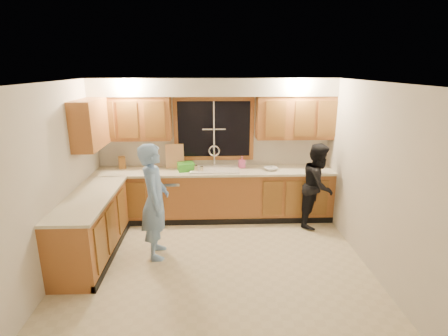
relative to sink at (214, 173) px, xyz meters
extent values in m
plane|color=beige|center=(0.00, -1.60, -0.86)|extent=(4.20, 4.20, 0.00)
plane|color=white|center=(0.00, -1.60, 1.64)|extent=(4.20, 4.20, 0.00)
plane|color=beige|center=(0.00, 0.30, 0.39)|extent=(4.20, 0.00, 4.20)
plane|color=beige|center=(-2.10, -1.60, 0.39)|extent=(0.00, 3.80, 3.80)
plane|color=beige|center=(2.10, -1.60, 0.39)|extent=(0.00, 3.80, 3.80)
cube|color=#A2612F|center=(0.00, 0.00, -0.42)|extent=(4.20, 0.60, 0.88)
cube|color=#A2612F|center=(-1.80, -1.25, -0.42)|extent=(0.60, 1.90, 0.88)
cube|color=beige|center=(0.00, -0.02, 0.04)|extent=(4.20, 0.63, 0.04)
cube|color=beige|center=(-1.79, -1.25, 0.04)|extent=(0.63, 1.90, 0.04)
cube|color=#A2612F|center=(-1.43, 0.13, 0.96)|extent=(1.35, 0.33, 0.75)
cube|color=#A2612F|center=(1.43, 0.13, 0.96)|extent=(1.35, 0.33, 0.75)
cube|color=#A2612F|center=(-1.94, -0.48, 0.96)|extent=(0.33, 0.90, 0.75)
cube|color=silver|center=(0.00, 0.12, 1.49)|extent=(4.20, 0.35, 0.30)
cube|color=black|center=(0.00, 0.29, 0.74)|extent=(1.30, 0.01, 1.00)
cube|color=#A2612F|center=(0.00, 0.28, 1.27)|extent=(1.44, 0.03, 0.07)
cube|color=#A2612F|center=(0.00, 0.28, 0.20)|extent=(1.44, 0.03, 0.07)
cube|color=#A2612F|center=(-0.69, 0.28, 0.74)|extent=(0.07, 0.03, 1.00)
cube|color=#A2612F|center=(0.69, 0.28, 0.74)|extent=(0.07, 0.03, 1.00)
cube|color=white|center=(0.00, 0.00, 0.07)|extent=(0.86, 0.52, 0.03)
cube|color=white|center=(-0.21, 0.00, -0.02)|extent=(0.38, 0.42, 0.18)
cube|color=white|center=(0.21, 0.00, -0.02)|extent=(0.38, 0.42, 0.18)
cylinder|color=silver|center=(0.00, 0.20, 0.22)|extent=(0.04, 0.04, 0.28)
torus|color=silver|center=(0.00, 0.20, 0.36)|extent=(0.21, 0.03, 0.21)
cube|color=white|center=(-0.85, -0.01, -0.45)|extent=(0.60, 0.56, 0.82)
cube|color=white|center=(-1.80, -1.82, -0.41)|extent=(0.58, 0.75, 0.90)
imported|color=#77A3E0|center=(-0.86, -1.29, -0.02)|extent=(0.46, 0.65, 1.68)
imported|color=black|center=(1.77, -0.35, -0.14)|extent=(0.84, 0.89, 1.46)
cube|color=brown|center=(-1.66, 0.16, 0.16)|extent=(0.14, 0.13, 0.22)
cube|color=tan|center=(-0.71, 0.16, 0.27)|extent=(0.34, 0.15, 0.43)
cube|color=green|center=(-0.50, -0.01, 0.12)|extent=(0.33, 0.32, 0.13)
imported|color=#EF5BA0|center=(0.50, 0.12, 0.16)|extent=(0.12, 0.13, 0.21)
imported|color=silver|center=(1.00, -0.07, 0.08)|extent=(0.30, 0.30, 0.06)
cylinder|color=#C1B794|center=(-0.22, -0.14, 0.11)|extent=(0.06, 0.06, 0.11)
cylinder|color=#C1B794|center=(-0.33, -0.12, 0.11)|extent=(0.08, 0.08, 0.12)
camera|label=1|loc=(-0.06, -5.95, 1.81)|focal=28.00mm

